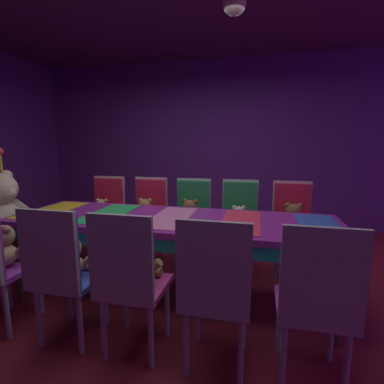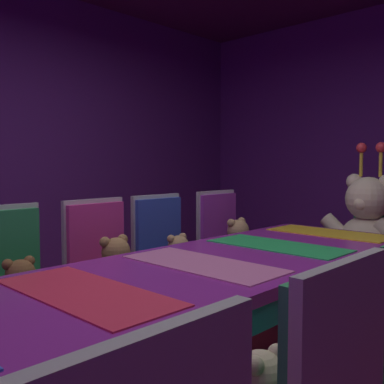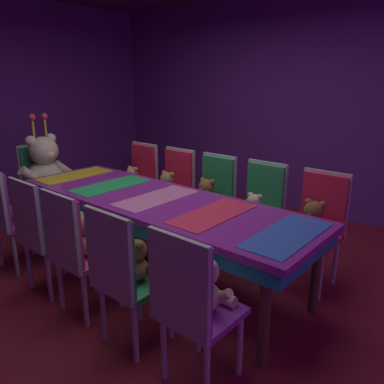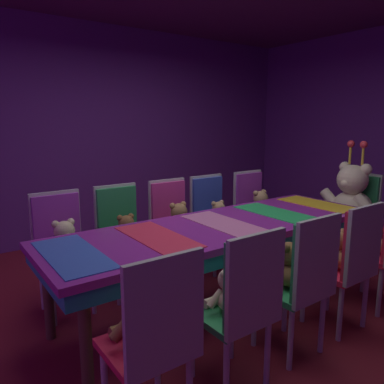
{
  "view_description": "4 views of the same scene",
  "coord_description": "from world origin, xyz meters",
  "px_view_note": "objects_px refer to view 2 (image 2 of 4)",
  "views": [
    {
      "loc": [
        -2.33,
        -0.74,
        1.38
      ],
      "look_at": [
        -0.16,
        -0.23,
        1.0
      ],
      "focal_mm": 26.43,
      "sensor_mm": 36.0,
      "label": 1
    },
    {
      "loc": [
        1.34,
        -1.47,
        1.2
      ],
      "look_at": [
        -0.07,
        0.01,
        1.06
      ],
      "focal_mm": 41.83,
      "sensor_mm": 36.0,
      "label": 2
    },
    {
      "loc": [
        -2.17,
        -2.25,
        1.74
      ],
      "look_at": [
        0.03,
        -0.38,
        0.86
      ],
      "focal_mm": 35.57,
      "sensor_mm": 36.0,
      "label": 3
    },
    {
      "loc": [
        2.24,
        -1.91,
        1.57
      ],
      "look_at": [
        -0.1,
        -0.24,
        1.01
      ],
      "focal_mm": 35.08,
      "sensor_mm": 36.0,
      "label": 4
    }
  ],
  "objects_px": {
    "teddy_right_2": "(346,336)",
    "king_teddy_bear": "(367,224)",
    "banquet_table": "(202,283)",
    "chair_left_3": "(164,253)",
    "chair_left_2": "(102,266)",
    "teddy_left_2": "(117,269)",
    "teddy_left_1": "(21,292)",
    "teddy_left_3": "(179,259)",
    "chair_left_4": "(223,242)",
    "chair_left_1": "(8,283)",
    "throne_chair": "(375,240)",
    "teddy_left_4": "(239,244)"
  },
  "relations": [
    {
      "from": "banquet_table",
      "to": "teddy_left_2",
      "type": "relative_size",
      "value": 8.3
    },
    {
      "from": "teddy_left_2",
      "to": "teddy_left_4",
      "type": "height_order",
      "value": "teddy_left_4"
    },
    {
      "from": "teddy_left_4",
      "to": "teddy_left_2",
      "type": "bearing_deg",
      "value": -90.95
    },
    {
      "from": "throne_chair",
      "to": "chair_left_2",
      "type": "bearing_deg",
      "value": -22.82
    },
    {
      "from": "chair_left_2",
      "to": "chair_left_4",
      "type": "xyz_separation_m",
      "value": [
        0.02,
        1.09,
        0.0
      ]
    },
    {
      "from": "throne_chair",
      "to": "chair_left_3",
      "type": "bearing_deg",
      "value": -29.25
    },
    {
      "from": "teddy_left_4",
      "to": "throne_chair",
      "type": "xyz_separation_m",
      "value": [
        0.66,
        0.87,
        -0.0
      ]
    },
    {
      "from": "teddy_left_2",
      "to": "teddy_left_3",
      "type": "bearing_deg",
      "value": 90.0
    },
    {
      "from": "chair_left_3",
      "to": "teddy_left_1",
      "type": "bearing_deg",
      "value": -83.05
    },
    {
      "from": "banquet_table",
      "to": "chair_left_2",
      "type": "distance_m",
      "value": 0.83
    },
    {
      "from": "banquet_table",
      "to": "chair_left_1",
      "type": "bearing_deg",
      "value": -148.12
    },
    {
      "from": "chair_left_3",
      "to": "teddy_left_4",
      "type": "relative_size",
      "value": 2.81
    },
    {
      "from": "chair_left_2",
      "to": "teddy_right_2",
      "type": "relative_size",
      "value": 2.93
    },
    {
      "from": "chair_left_3",
      "to": "chair_left_2",
      "type": "bearing_deg",
      "value": -90.39
    },
    {
      "from": "chair_left_4",
      "to": "chair_left_2",
      "type": "bearing_deg",
      "value": -90.94
    },
    {
      "from": "chair_left_3",
      "to": "chair_left_4",
      "type": "bearing_deg",
      "value": 88.61
    },
    {
      "from": "king_teddy_bear",
      "to": "teddy_left_2",
      "type": "bearing_deg",
      "value": -20.73
    },
    {
      "from": "teddy_left_2",
      "to": "chair_left_3",
      "type": "distance_m",
      "value": 0.51
    },
    {
      "from": "teddy_left_3",
      "to": "teddy_right_2",
      "type": "xyz_separation_m",
      "value": [
        1.36,
        -0.52,
        0.02
      ]
    },
    {
      "from": "banquet_table",
      "to": "teddy_left_4",
      "type": "relative_size",
      "value": 8.24
    },
    {
      "from": "chair_left_2",
      "to": "king_teddy_bear",
      "type": "relative_size",
      "value": 1.11
    },
    {
      "from": "banquet_table",
      "to": "throne_chair",
      "type": "distance_m",
      "value": 1.99
    },
    {
      "from": "chair_left_3",
      "to": "teddy_left_4",
      "type": "xyz_separation_m",
      "value": [
        0.16,
        0.6,
        0.0
      ]
    },
    {
      "from": "teddy_left_2",
      "to": "chair_left_3",
      "type": "height_order",
      "value": "chair_left_3"
    },
    {
      "from": "teddy_right_2",
      "to": "king_teddy_bear",
      "type": "distance_m",
      "value": 1.95
    },
    {
      "from": "chair_left_4",
      "to": "king_teddy_bear",
      "type": "height_order",
      "value": "king_teddy_bear"
    },
    {
      "from": "chair_left_4",
      "to": "teddy_right_2",
      "type": "bearing_deg",
      "value": -37.04
    },
    {
      "from": "banquet_table",
      "to": "chair_left_3",
      "type": "height_order",
      "value": "chair_left_3"
    },
    {
      "from": "throne_chair",
      "to": "banquet_table",
      "type": "bearing_deg",
      "value": -0.0
    },
    {
      "from": "teddy_right_2",
      "to": "chair_left_2",
      "type": "bearing_deg",
      "value": -1.15
    },
    {
      "from": "chair_left_1",
      "to": "teddy_right_2",
      "type": "relative_size",
      "value": 2.93
    },
    {
      "from": "chair_left_3",
      "to": "chair_left_1",
      "type": "bearing_deg",
      "value": -90.92
    },
    {
      "from": "banquet_table",
      "to": "king_teddy_bear",
      "type": "distance_m",
      "value": 1.82
    },
    {
      "from": "teddy_left_3",
      "to": "chair_left_4",
      "type": "bearing_deg",
      "value": 102.12
    },
    {
      "from": "chair_left_2",
      "to": "teddy_left_2",
      "type": "relative_size",
      "value": 2.83
    },
    {
      "from": "teddy_left_3",
      "to": "chair_left_4",
      "type": "relative_size",
      "value": 0.3
    },
    {
      "from": "teddy_right_2",
      "to": "chair_left_4",
      "type": "bearing_deg",
      "value": -37.04
    },
    {
      "from": "teddy_left_2",
      "to": "teddy_right_2",
      "type": "xyz_separation_m",
      "value": [
        1.36,
        -0.03,
        -0.01
      ]
    },
    {
      "from": "banquet_table",
      "to": "chair_left_4",
      "type": "distance_m",
      "value": 1.38
    },
    {
      "from": "teddy_left_1",
      "to": "throne_chair",
      "type": "xyz_separation_m",
      "value": [
        0.69,
        2.51,
        0.01
      ]
    },
    {
      "from": "chair_left_2",
      "to": "chair_left_3",
      "type": "xyz_separation_m",
      "value": [
        0.0,
        0.49,
        0.0
      ]
    },
    {
      "from": "banquet_table",
      "to": "teddy_right_2",
      "type": "relative_size",
      "value": 8.61
    },
    {
      "from": "teddy_left_1",
      "to": "king_teddy_bear",
      "type": "distance_m",
      "value": 2.45
    },
    {
      "from": "teddy_left_2",
      "to": "chair_left_4",
      "type": "distance_m",
      "value": 1.1
    },
    {
      "from": "teddy_left_3",
      "to": "teddy_left_4",
      "type": "bearing_deg",
      "value": 88.27
    },
    {
      "from": "teddy_left_2",
      "to": "chair_left_2",
      "type": "bearing_deg",
      "value": -180.0
    },
    {
      "from": "chair_left_3",
      "to": "throne_chair",
      "type": "xyz_separation_m",
      "value": [
        0.82,
        1.47,
        0.0
      ]
    },
    {
      "from": "banquet_table",
      "to": "teddy_left_3",
      "type": "distance_m",
      "value": 0.86
    },
    {
      "from": "teddy_left_2",
      "to": "chair_left_3",
      "type": "relative_size",
      "value": 0.35
    },
    {
      "from": "king_teddy_bear",
      "to": "chair_left_3",
      "type": "bearing_deg",
      "value": -32.34
    }
  ]
}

